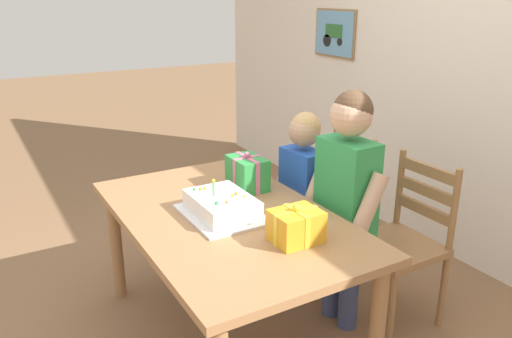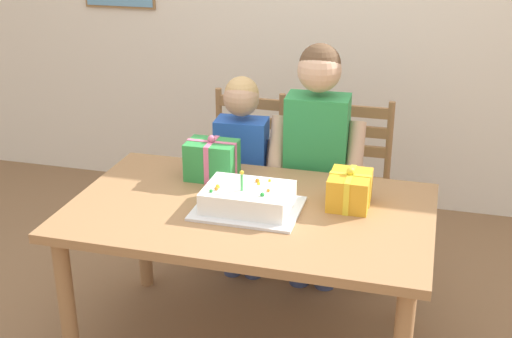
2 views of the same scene
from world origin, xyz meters
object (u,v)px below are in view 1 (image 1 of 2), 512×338
Objects in this scene: chair_left at (332,204)px; child_younger at (302,186)px; dining_table at (227,230)px; chair_right at (402,242)px; gift_box_beside_cake at (296,226)px; birthday_cake at (222,206)px; child_older at (346,189)px; gift_box_red_large at (247,173)px.

chair_left is 0.38m from child_younger.
dining_table is 0.97m from chair_right.
child_younger is (-0.22, 0.61, 0.05)m from dining_table.
birthday_cake is at bearing -158.48° from gift_box_beside_cake.
dining_table is 1.18× the size of child_older.
child_older is at bearing 116.06° from gift_box_beside_cake.
gift_box_beside_cake is 0.53m from child_older.
chair_left reaches higher than birthday_cake.
gift_box_red_large is at bearing 131.67° from birthday_cake.
gift_box_red_large is at bearing -141.08° from child_older.
chair_left is (-0.30, 0.93, -0.30)m from birthday_cake.
birthday_cake is at bearing -105.31° from child_older.
gift_box_beside_cake is at bearing 18.46° from dining_table.
child_younger reaches higher than birthday_cake.
child_younger is (0.09, -0.30, 0.21)m from chair_left.
dining_table is 6.52× the size of gift_box_red_large.
gift_box_beside_cake is 0.23× the size of chair_left.
gift_box_beside_cake is at bearing -47.59° from chair_left.
child_younger is at bearing 109.51° from dining_table.
child_older is 1.17× the size of child_younger.
child_older is at bearing -0.06° from child_younger.
chair_left is (-0.05, 0.65, -0.34)m from gift_box_red_large.
child_older reaches higher than child_younger.
dining_table is 1.37× the size of child_younger.
chair_right is at bearing 0.00° from chair_left.
child_older is (-0.23, 0.47, 0.00)m from gift_box_beside_cake.
gift_box_beside_cake is 0.79m from child_younger.
dining_table is 0.65m from child_younger.
chair_right is at bearing 97.24° from gift_box_beside_cake.
dining_table is at bearing -161.54° from gift_box_beside_cake.
chair_left is 0.61m from chair_right.
gift_box_red_large is 0.55m from child_older.
birthday_cake is 2.04× the size of gift_box_beside_cake.
gift_box_beside_cake is at bearing -37.40° from child_younger.
birthday_cake is at bearing -71.24° from child_younger.
chair_left reaches higher than gift_box_beside_cake.
dining_table is 7.14× the size of gift_box_beside_cake.
chair_right is (0.31, 0.93, -0.30)m from birthday_cake.
child_older is 0.40m from child_younger.
dining_table is 0.97m from chair_left.
child_older is at bearing 74.16° from dining_table.
gift_box_red_large reaches higher than chair_left.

